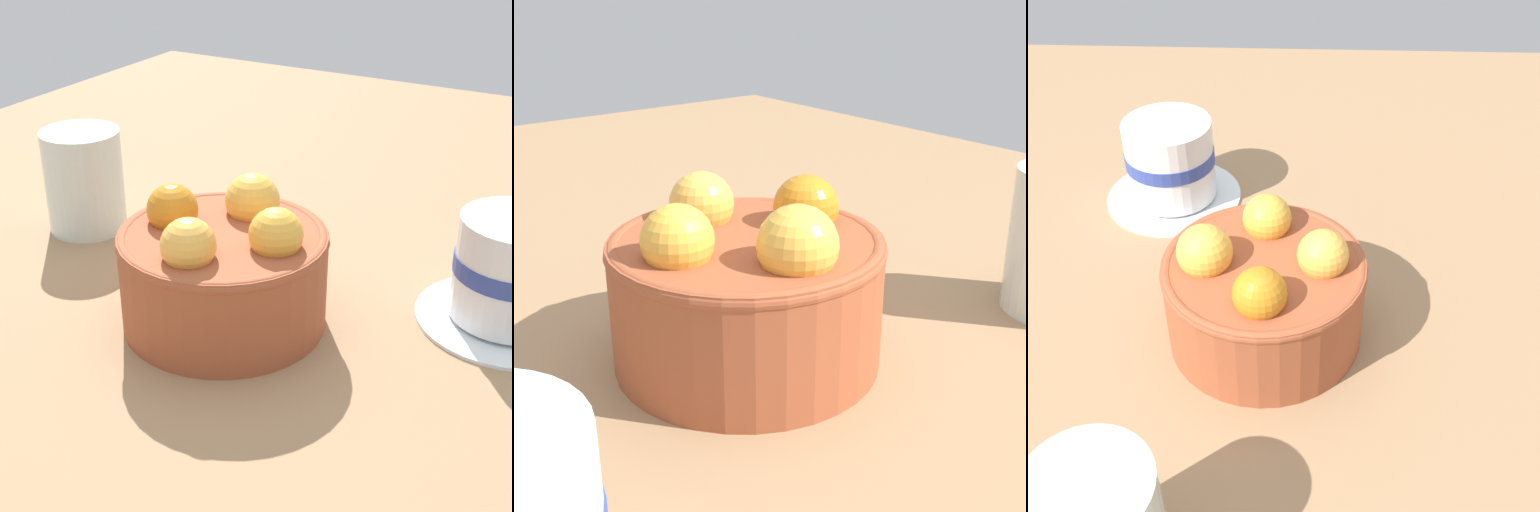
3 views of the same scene
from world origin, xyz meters
The scene contains 3 objects.
ground_plane centered at (0.00, 0.00, -1.65)cm, with size 148.25×114.12×3.31cm, color #997551.
terracotta_bowl centered at (-0.04, 0.00, 4.61)cm, with size 15.73×15.73×10.54cm.
coffee_cup centered at (-10.56, 18.90, 4.07)cm, with size 13.67×13.67×8.61cm.
Camera 3 is at (3.09, -39.25, 40.92)cm, focal length 48.28 mm.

